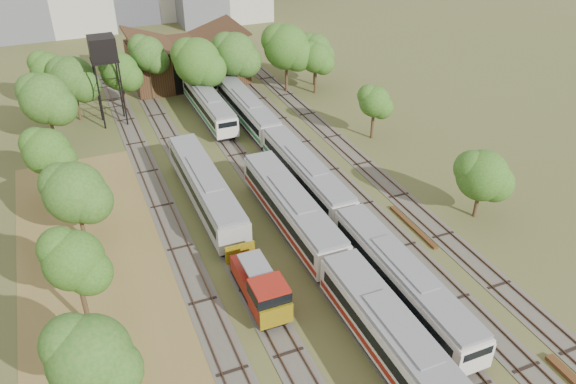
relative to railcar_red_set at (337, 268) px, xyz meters
name	(u,v)px	position (x,y,z in m)	size (l,w,h in m)	color
ground	(414,352)	(2.00, -7.91, -1.97)	(240.00, 240.00, 0.00)	#475123
dry_grass_patch	(128,347)	(-16.00, 0.09, -1.95)	(14.00, 60.00, 0.04)	brown
tracks	(272,182)	(1.33, 17.09, -1.93)	(24.60, 80.00, 0.19)	#4C473D
railcar_red_set	(337,268)	(0.00, 0.00, 0.00)	(3.02, 34.58, 3.73)	black
railcar_green_set	(306,174)	(4.00, 14.56, -0.19)	(2.73, 52.07, 3.37)	black
railcar_rear	(209,105)	(0.00, 35.37, -0.21)	(2.71, 16.08, 3.34)	black
shunter_locomotive	(261,288)	(-6.00, 0.56, -0.41)	(2.53, 8.10, 3.31)	black
old_grey_coach	(206,188)	(-6.00, 15.39, 0.01)	(2.93, 18.00, 3.63)	black
water_tower	(103,51)	(-11.33, 38.71, 7.18)	(3.14, 3.14, 10.86)	black
rail_pile_far	(413,226)	(10.20, 4.65, -1.86)	(0.44, 7.11, 0.23)	#563418
maintenance_shed	(187,61)	(1.00, 50.07, 0.94)	(16.45, 11.55, 7.58)	#362113
tree_band_left	(60,198)	(-18.51, 12.94, 3.35)	(7.88, 66.23, 8.70)	#382616
tree_band_far	(204,59)	(1.35, 41.05, 3.91)	(37.67, 10.31, 9.48)	#382616
tree_band_right	(391,112)	(16.34, 19.03, 2.66)	(4.80, 38.51, 7.13)	#382616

